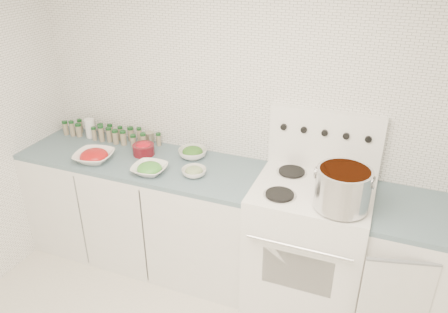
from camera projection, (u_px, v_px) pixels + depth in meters
room_walls at (148, 173)px, 1.72m from camera, size 3.54×3.04×2.52m
counter_left at (145, 209)px, 3.47m from camera, size 1.85×0.62×0.90m
stove at (308, 242)px, 3.02m from camera, size 0.76×0.70×1.36m
counter_right at (435, 277)px, 2.78m from camera, size 0.89×0.72×0.90m
stock_pot at (343, 187)px, 2.55m from camera, size 0.34×0.32×0.25m
bowl_tomato at (94, 156)px, 3.22m from camera, size 0.32×0.32×0.09m
bowl_snowpea at (150, 169)px, 3.05m from camera, size 0.25×0.25×0.08m
bowl_broccoli at (193, 153)px, 3.27m from camera, size 0.21×0.21×0.09m
bowl_zucchini at (194, 172)px, 3.02m from camera, size 0.22×0.22×0.07m
bowl_pepper at (143, 149)px, 3.31m from camera, size 0.16×0.16×0.10m
salt_canister at (90, 128)px, 3.59m from camera, size 0.09×0.09×0.16m
tin_can at (149, 138)px, 3.49m from camera, size 0.08×0.08×0.10m
spice_cluster at (108, 133)px, 3.54m from camera, size 0.87×0.16×0.14m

